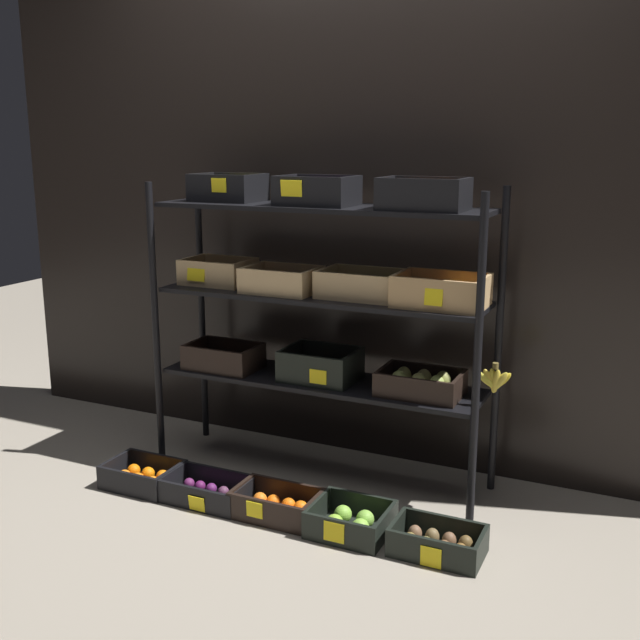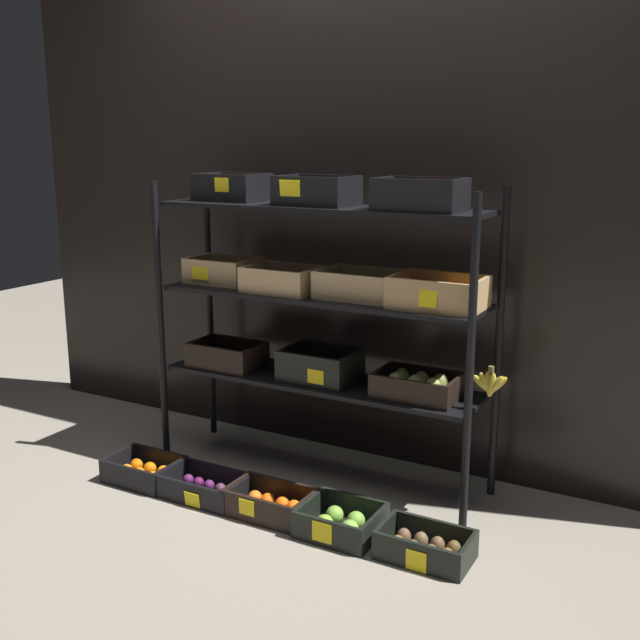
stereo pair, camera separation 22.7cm
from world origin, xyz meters
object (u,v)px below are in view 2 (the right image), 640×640
crate_ground_center_tangerine (270,505)px  crate_ground_tangerine (145,472)px  crate_ground_apple_green (341,523)px  crate_ground_kiwi (425,547)px  display_rack (324,294)px  crate_ground_plum (204,488)px

crate_ground_center_tangerine → crate_ground_tangerine: bearing=179.9°
crate_ground_apple_green → crate_ground_tangerine: bearing=-179.8°
crate_ground_center_tangerine → crate_ground_kiwi: bearing=-0.6°
display_rack → crate_ground_tangerine: (-0.69, -0.43, -0.81)m
crate_ground_apple_green → crate_ground_kiwi: size_ratio=0.89×
display_rack → crate_ground_kiwi: size_ratio=4.77×
crate_ground_plum → crate_ground_apple_green: 0.67m
crate_ground_tangerine → crate_ground_plum: bearing=0.1°
crate_ground_plum → crate_ground_center_tangerine: (0.34, -0.00, 0.01)m
display_rack → crate_ground_center_tangerine: display_rack is taller
crate_ground_plum → crate_ground_center_tangerine: crate_ground_center_tangerine is taller
display_rack → crate_ground_apple_green: display_rack is taller
crate_ground_tangerine → crate_ground_plum: crate_ground_tangerine is taller
crate_ground_kiwi → crate_ground_apple_green: bearing=178.1°
crate_ground_kiwi → crate_ground_center_tangerine: bearing=179.4°
crate_ground_kiwi → crate_ground_plum: bearing=179.5°
crate_ground_plum → crate_ground_center_tangerine: 0.34m
crate_ground_center_tangerine → crate_ground_apple_green: size_ratio=1.16×
crate_ground_tangerine → crate_ground_center_tangerine: 0.68m
crate_ground_apple_green → display_rack: bearing=125.8°
crate_ground_tangerine → crate_ground_apple_green: bearing=0.2°
crate_ground_plum → crate_ground_center_tangerine: size_ratio=1.06×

